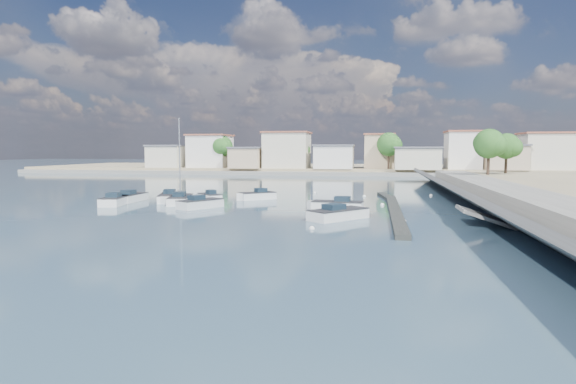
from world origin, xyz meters
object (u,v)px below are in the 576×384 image
object	(u,v)px
motorboat_d	(256,196)
motorboat_h	(341,214)
motorboat_b	(202,204)
motorboat_f	(209,198)
motorboat_g	(169,198)
motorboat_c	(335,206)
motorboat_e	(132,198)
sailboat	(181,199)
motorboat_a	(116,201)

from	to	relation	value
motorboat_d	motorboat_h	bearing A→B (deg)	-52.08
motorboat_b	motorboat_f	distance (m)	6.07
motorboat_d	motorboat_g	xyz separation A→B (m)	(-8.64, -3.83, 0.00)
motorboat_d	motorboat_g	bearing A→B (deg)	-156.06
motorboat_b	motorboat_g	bearing A→B (deg)	140.42
motorboat_c	motorboat_e	size ratio (longest dim) A/B	0.99
motorboat_h	sailboat	bearing A→B (deg)	154.19
motorboat_a	sailboat	distance (m)	6.44
motorboat_h	sailboat	world-z (taller)	sailboat
motorboat_a	sailboat	bearing A→B (deg)	18.60
motorboat_f	sailboat	xyz separation A→B (m)	(-2.11, -2.65, 0.04)
motorboat_f	motorboat_h	size ratio (longest dim) A/B	0.64
motorboat_e	motorboat_f	world-z (taller)	same
motorboat_b	motorboat_g	xyz separation A→B (m)	(-5.48, 4.53, 0.00)
motorboat_h	motorboat_g	bearing A→B (deg)	153.34
motorboat_c	motorboat_h	size ratio (longest dim) A/B	0.99
motorboat_e	motorboat_g	bearing A→B (deg)	1.29
motorboat_c	motorboat_b	bearing A→B (deg)	-176.99
sailboat	motorboat_a	bearing A→B (deg)	-161.40
motorboat_b	motorboat_h	bearing A→B (deg)	-20.37
motorboat_e	motorboat_a	bearing A→B (deg)	-89.47
motorboat_b	sailboat	xyz separation A→B (m)	(-3.56, 3.25, 0.04)
motorboat_d	sailboat	distance (m)	8.44
motorboat_e	motorboat_f	distance (m)	8.37
motorboat_e	motorboat_f	bearing A→B (deg)	10.05
motorboat_a	motorboat_e	size ratio (longest dim) A/B	1.03
motorboat_g	motorboat_b	bearing A→B (deg)	-39.58
motorboat_d	motorboat_e	size ratio (longest dim) A/B	0.79
motorboat_e	motorboat_g	distance (m)	4.21
motorboat_c	motorboat_f	xyz separation A→B (m)	(-14.08, 5.23, -0.00)
sailboat	motorboat_e	bearing A→B (deg)	169.05
sailboat	motorboat_g	bearing A→B (deg)	146.30
motorboat_f	motorboat_g	size ratio (longest dim) A/B	0.61
motorboat_g	motorboat_d	bearing A→B (deg)	23.94
motorboat_a	motorboat_e	bearing A→B (deg)	90.53
motorboat_a	motorboat_d	xyz separation A→B (m)	(12.82, 7.17, -0.00)
motorboat_f	motorboat_h	xyz separation A→B (m)	(15.06, -10.95, 0.00)
motorboat_f	sailboat	distance (m)	3.38
motorboat_g	sailboat	distance (m)	2.31
motorboat_e	sailboat	size ratio (longest dim) A/B	0.59
motorboat_a	motorboat_f	distance (m)	9.46
motorboat_a	motorboat_c	size ratio (longest dim) A/B	1.04
motorboat_f	sailboat	size ratio (longest dim) A/B	0.38
motorboat_f	motorboat_g	bearing A→B (deg)	-161.28
motorboat_g	sailboat	size ratio (longest dim) A/B	0.62
motorboat_d	sailboat	world-z (taller)	sailboat
motorboat_f	motorboat_h	bearing A→B (deg)	-36.02
motorboat_a	sailboat	xyz separation A→B (m)	(6.11, 2.06, 0.04)
motorboat_d	motorboat_e	distance (m)	13.44
motorboat_b	motorboat_f	world-z (taller)	same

